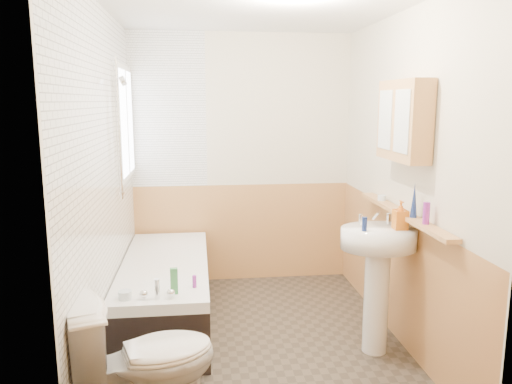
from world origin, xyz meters
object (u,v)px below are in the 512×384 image
toilet (145,362)px  medicine_cabinet (404,121)px  pine_shelf (402,213)px  sink (378,264)px  bathtub (166,290)px

toilet → medicine_cabinet: 2.33m
toilet → medicine_cabinet: (1.77, 0.78, 1.30)m
pine_shelf → medicine_cabinet: medicine_cabinet is taller
toilet → sink: sink is taller
bathtub → medicine_cabinet: bearing=-19.7°
toilet → pine_shelf: size_ratio=0.54×
bathtub → toilet: size_ratio=2.22×
sink → medicine_cabinet: bearing=15.8°
sink → medicine_cabinet: 1.05m
bathtub → sink: bearing=-24.1°
toilet → sink: (1.60, 0.70, 0.27)m
bathtub → medicine_cabinet: medicine_cabinet is taller
bathtub → pine_shelf: 2.02m
bathtub → medicine_cabinet: 2.34m
sink → pine_shelf: bearing=13.2°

